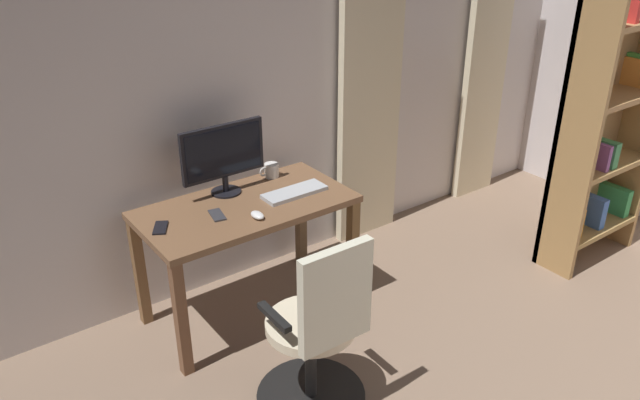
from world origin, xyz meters
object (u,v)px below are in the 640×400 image
office_chair (318,337)px  cell_phone_face_up (160,228)px  computer_keyboard (295,192)px  mug_coffee (271,170)px  cell_phone_by_monitor (217,215)px  bookshelf (603,129)px  computer_mouse (257,215)px  desk (247,221)px  computer_monitor (223,154)px

office_chair → cell_phone_face_up: office_chair is taller
computer_keyboard → mug_coffee: size_ratio=2.98×
office_chair → cell_phone_by_monitor: (0.04, -0.90, 0.29)m
computer_keyboard → bookshelf: 2.13m
computer_mouse → desk: bearing=-100.6°
computer_keyboard → bookshelf: bearing=159.7°
office_chair → desk: bearing=81.2°
desk → cell_phone_face_up: cell_phone_face_up is taller
desk → bookshelf: 2.45m
computer_monitor → bookshelf: (-2.31, 1.00, -0.05)m
office_chair → computer_keyboard: bearing=63.0°
desk → computer_mouse: size_ratio=12.36×
office_chair → mug_coffee: bearing=68.4°
cell_phone_face_up → bookshelf: bookshelf is taller
computer_monitor → computer_keyboard: computer_monitor is taller
office_chair → cell_phone_by_monitor: size_ratio=7.02×
computer_mouse → computer_keyboard: bearing=-158.9°
computer_keyboard → cell_phone_face_up: bearing=-5.3°
computer_mouse → cell_phone_face_up: (0.48, -0.21, -0.01)m
computer_monitor → computer_keyboard: bearing=140.5°
computer_mouse → cell_phone_by_monitor: 0.23m
bookshelf → mug_coffee: bearing=-27.7°
computer_monitor → office_chair: bearing=82.7°
office_chair → computer_keyboard: 1.03m
bookshelf → computer_monitor: bearing=-23.4°
desk → computer_keyboard: 0.33m
computer_keyboard → cell_phone_by_monitor: size_ratio=2.74×
cell_phone_by_monitor → mug_coffee: (-0.53, -0.27, 0.04)m
computer_keyboard → cell_phone_face_up: 0.82m
desk → office_chair: office_chair is taller
bookshelf → cell_phone_by_monitor: bearing=-17.0°
desk → bookshelf: bearing=160.8°
computer_mouse → bookshelf: 2.41m
computer_mouse → cell_phone_by_monitor: (0.17, -0.16, -0.01)m
cell_phone_face_up → bookshelf: bearing=-165.2°
office_chair → mug_coffee: size_ratio=7.62×
cell_phone_by_monitor → computer_mouse: bearing=148.6°
computer_monitor → computer_keyboard: (-0.32, 0.26, -0.23)m
cell_phone_by_monitor → cell_phone_face_up: bearing=2.6°
cell_phone_by_monitor → cell_phone_face_up: (0.31, -0.05, 0.00)m
office_chair → computer_keyboard: size_ratio=2.56×
cell_phone_by_monitor → bookshelf: (-2.50, 0.76, 0.19)m
computer_monitor → cell_phone_by_monitor: size_ratio=3.65×
cell_phone_face_up → mug_coffee: (-0.84, -0.22, 0.04)m
cell_phone_face_up → computer_monitor: bearing=-128.6°
cell_phone_by_monitor → bookshelf: bookshelf is taller
computer_keyboard → mug_coffee: bearing=-94.6°
computer_mouse → mug_coffee: 0.56m
computer_monitor → computer_keyboard: 0.47m
computer_monitor → bookshelf: 2.52m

